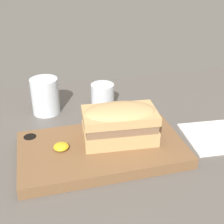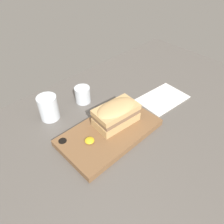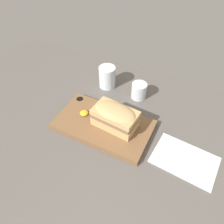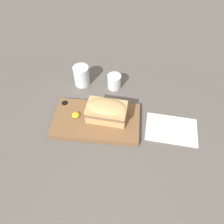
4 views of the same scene
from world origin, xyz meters
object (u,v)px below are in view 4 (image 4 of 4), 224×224
Objects in this scene: wine_glass at (114,82)px; napkin at (171,129)px; serving_board at (96,120)px; water_glass at (82,77)px; sandwich at (107,110)px.

wine_glass is 36.23cm from napkin.
serving_board is 23.90cm from wine_glass.
serving_board is at bearing -103.77° from wine_glass.
water_glass reaches higher than serving_board.
napkin is at bearing -1.23° from serving_board.
sandwich is at bearing -56.19° from water_glass.
serving_board is 26.46cm from water_glass.
napkin is at bearing -41.33° from wine_glass.
wine_glass is at bearing -3.01° from water_glass.
sandwich is at bearing 14.11° from serving_board.
water_glass is at bearing 114.01° from serving_board.
serving_board is 7.66cm from sandwich.
sandwich is 22.37cm from wine_glass.
water_glass is at bearing 123.81° from sandwich.
serving_board is 1.63× the size of napkin.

